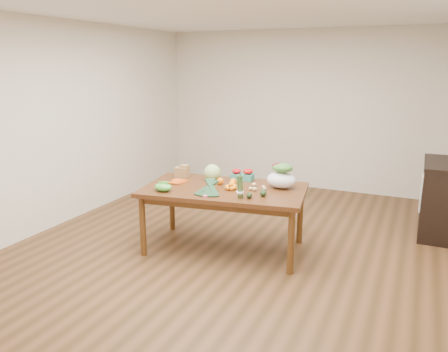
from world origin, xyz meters
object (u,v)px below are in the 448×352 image
at_px(mandarin_cluster, 231,186).
at_px(kale_bunch, 208,187).
at_px(cabbage, 212,173).
at_px(salad_bag, 281,177).
at_px(dining_table, 224,219).
at_px(asparagus_bundle, 240,187).
at_px(cabinet, 443,198).
at_px(paper_bag, 181,171).

bearing_deg(mandarin_cluster, kale_bunch, -115.94).
relative_size(cabbage, salad_bag, 0.60).
bearing_deg(dining_table, salad_bag, 15.48).
distance_m(mandarin_cluster, kale_bunch, 0.33).
bearing_deg(cabbage, salad_bag, 2.31).
bearing_deg(asparagus_bundle, cabbage, 129.38).
distance_m(cabinet, asparagus_bundle, 2.79).
bearing_deg(cabinet, paper_bag, -155.57).
xyz_separation_m(dining_table, cabinet, (2.33, 1.60, 0.10)).
xyz_separation_m(dining_table, asparagus_bundle, (0.32, -0.29, 0.50)).
bearing_deg(mandarin_cluster, paper_bag, 162.65).
bearing_deg(cabinet, mandarin_cluster, -144.12).
xyz_separation_m(dining_table, paper_bag, (-0.69, 0.23, 0.45)).
height_order(mandarin_cluster, salad_bag, salad_bag).
xyz_separation_m(paper_bag, mandarin_cluster, (0.78, -0.25, -0.04)).
xyz_separation_m(cabbage, kale_bunch, (0.21, -0.54, -0.02)).
bearing_deg(salad_bag, kale_bunch, -138.06).
height_order(dining_table, paper_bag, paper_bag).
height_order(kale_bunch, asparagus_bundle, asparagus_bundle).
relative_size(cabinet, paper_bag, 4.74).
bearing_deg(dining_table, cabbage, 129.96).
relative_size(dining_table, paper_bag, 8.50).
relative_size(mandarin_cluster, kale_bunch, 0.45).
height_order(dining_table, salad_bag, salad_bag).
bearing_deg(asparagus_bundle, kale_bunch, 175.03).
relative_size(cabbage, asparagus_bundle, 0.81).
bearing_deg(salad_bag, cabbage, -177.69).
height_order(kale_bunch, salad_bag, salad_bag).
distance_m(cabinet, salad_bag, 2.22).
xyz_separation_m(mandarin_cluster, asparagus_bundle, (0.22, -0.27, 0.09)).
distance_m(dining_table, mandarin_cluster, 0.43).
xyz_separation_m(mandarin_cluster, salad_bag, (0.50, 0.28, 0.09)).
bearing_deg(dining_table, asparagus_bundle, -51.10).
xyz_separation_m(cabinet, mandarin_cluster, (-2.23, -1.62, 0.32)).
bearing_deg(asparagus_bundle, cabinet, 34.52).
bearing_deg(cabinet, kale_bunch, -141.22).
height_order(paper_bag, mandarin_cluster, paper_bag).
height_order(cabinet, paper_bag, cabinet).
height_order(cabbage, mandarin_cluster, cabbage).
distance_m(cabbage, asparagus_bundle, 0.78).
distance_m(mandarin_cluster, asparagus_bundle, 0.36).
height_order(asparagus_bundle, salad_bag, salad_bag).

